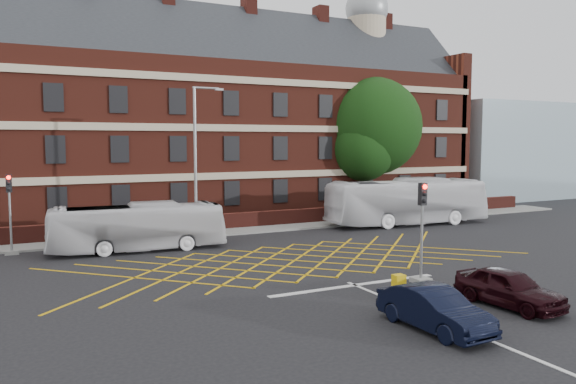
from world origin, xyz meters
name	(u,v)px	position (x,y,z in m)	size (l,w,h in m)	color
ground	(314,269)	(0.00, 0.00, 0.00)	(120.00, 120.00, 0.00)	black
victorian_building	(184,119)	(0.25, 22.00, 7.84)	(51.00, 12.17, 20.40)	#592016
boundary_wall	(220,222)	(0.00, 13.00, 0.55)	(56.00, 0.50, 1.10)	#4D1A14
far_pavement	(225,231)	(0.00, 12.00, 0.06)	(60.00, 3.00, 0.12)	slate
glass_block	(494,151)	(34.00, 21.00, 5.00)	(14.00, 10.00, 10.00)	#99B2BF
box_junction_hatching	(295,260)	(0.00, 2.00, 0.01)	(11.50, 0.12, 0.02)	#CC990C
stop_line	(355,285)	(0.00, -3.50, 0.01)	(8.00, 0.30, 0.02)	silver
centre_line	(469,332)	(0.00, -10.00, 0.01)	(0.15, 14.00, 0.02)	silver
bus_left	(138,227)	(-6.54, 8.17, 1.32)	(2.23, 9.51, 2.65)	silver
bus_right	(407,202)	(12.93, 9.24, 1.68)	(2.83, 12.09, 3.37)	white
car_navy	(434,309)	(-0.85, -9.31, 0.69)	(1.45, 4.16, 1.37)	black
car_maroon	(509,288)	(3.34, -8.55, 0.70)	(1.66, 4.13, 1.41)	black
deciduous_tree	(372,133)	(15.05, 16.68, 6.71)	(8.35, 8.30, 11.44)	black
traffic_light_near	(422,242)	(2.81, -4.33, 1.76)	(0.70, 0.70, 4.27)	slate
traffic_light_far	(10,221)	(-12.78, 10.27, 1.76)	(0.70, 0.70, 4.27)	slate
street_lamp	(197,190)	(-2.94, 8.80, 3.17)	(2.25, 1.00, 9.17)	slate
utility_cabinet	(399,286)	(0.50, -5.77, 0.45)	(0.44, 0.38, 0.89)	gold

